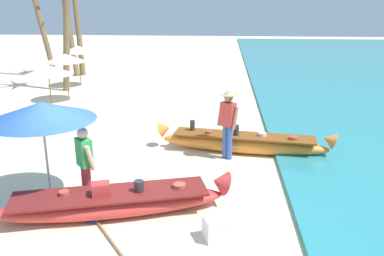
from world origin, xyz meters
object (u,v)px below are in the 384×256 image
(person_vendor_hatted, at_px, (228,119))
(person_tourist_customer, at_px, (85,161))
(patio_umbrella_large, at_px, (41,112))
(boat_orange_midground, at_px, (243,143))
(paddle, at_px, (106,235))
(cooler_box, at_px, (217,228))
(boat_red_foreground, at_px, (112,202))

(person_vendor_hatted, xyz_separation_m, person_tourist_customer, (-2.85, -2.56, -0.17))
(person_tourist_customer, distance_m, patio_umbrella_large, 1.26)
(boat_orange_midground, bearing_deg, paddle, -120.82)
(person_vendor_hatted, relative_size, person_tourist_customer, 1.16)
(cooler_box, bearing_deg, person_vendor_hatted, 64.46)
(boat_orange_midground, relative_size, cooler_box, 10.96)
(person_tourist_customer, xyz_separation_m, patio_umbrella_large, (-0.77, -0.01, 0.99))
(boat_orange_midground, bearing_deg, boat_red_foreground, -126.84)
(person_tourist_customer, bearing_deg, boat_orange_midground, 42.70)
(person_vendor_hatted, bearing_deg, boat_red_foreground, -125.81)
(boat_red_foreground, height_order, cooler_box, boat_red_foreground)
(person_tourist_customer, relative_size, cooler_box, 3.62)
(boat_red_foreground, xyz_separation_m, person_tourist_customer, (-0.64, 0.50, 0.63))
(person_vendor_hatted, bearing_deg, patio_umbrella_large, -144.57)
(paddle, bearing_deg, boat_red_foreground, 97.49)
(boat_red_foreground, bearing_deg, cooler_box, -18.23)
(boat_red_foreground, distance_m, cooler_box, 2.12)
(boat_orange_midground, xyz_separation_m, cooler_box, (-0.63, -4.20, -0.08))
(person_tourist_customer, bearing_deg, patio_umbrella_large, -178.99)
(boat_red_foreground, height_order, paddle, boat_red_foreground)
(boat_orange_midground, distance_m, paddle, 4.98)
(patio_umbrella_large, relative_size, cooler_box, 4.79)
(boat_orange_midground, height_order, person_tourist_customer, person_tourist_customer)
(boat_orange_midground, xyz_separation_m, paddle, (-2.55, -4.27, -0.24))
(boat_orange_midground, height_order, person_vendor_hatted, person_vendor_hatted)
(person_vendor_hatted, xyz_separation_m, patio_umbrella_large, (-3.62, -2.58, 0.82))
(boat_red_foreground, relative_size, cooler_box, 10.65)
(person_tourist_customer, height_order, paddle, person_tourist_customer)
(boat_red_foreground, bearing_deg, boat_orange_midground, 53.16)
(boat_orange_midground, bearing_deg, person_vendor_hatted, -132.98)
(person_tourist_customer, bearing_deg, person_vendor_hatted, 41.98)
(patio_umbrella_large, distance_m, paddle, 2.68)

